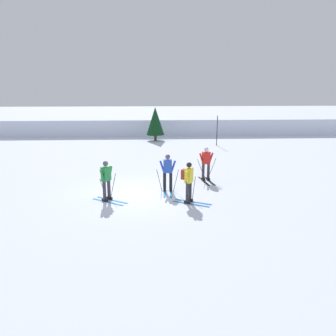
% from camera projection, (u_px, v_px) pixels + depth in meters
% --- Properties ---
extents(ground_plane, '(120.00, 120.00, 0.00)m').
position_uv_depth(ground_plane, '(135.00, 194.00, 14.84)').
color(ground_plane, silver).
extents(far_snow_ridge, '(80.00, 8.46, 1.51)m').
position_uv_depth(far_snow_ridge, '(145.00, 123.00, 34.86)').
color(far_snow_ridge, silver).
rests_on(far_snow_ridge, ground).
extents(skier_red, '(0.99, 1.64, 1.71)m').
position_uv_depth(skier_red, '(206.00, 163.00, 16.70)').
color(skier_red, black).
rests_on(skier_red, ground).
extents(skier_blue, '(1.00, 1.61, 1.71)m').
position_uv_depth(skier_blue, '(168.00, 171.00, 15.04)').
color(skier_blue, '#237AC6').
rests_on(skier_blue, ground).
extents(skier_green, '(1.54, 1.19, 1.71)m').
position_uv_depth(skier_green, '(106.00, 180.00, 13.77)').
color(skier_green, '#237AC6').
rests_on(skier_green, ground).
extents(skier_yellow, '(1.59, 1.08, 1.71)m').
position_uv_depth(skier_yellow, '(188.00, 180.00, 13.53)').
color(skier_yellow, '#237AC6').
rests_on(skier_yellow, ground).
extents(trail_marker_pole, '(0.06, 0.06, 2.35)m').
position_uv_depth(trail_marker_pole, '(217.00, 131.00, 26.27)').
color(trail_marker_pole, black).
rests_on(trail_marker_pole, ground).
extents(conifer_far_left, '(1.52, 1.52, 2.86)m').
position_uv_depth(conifer_far_left, '(155.00, 121.00, 28.45)').
color(conifer_far_left, '#513823').
rests_on(conifer_far_left, ground).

